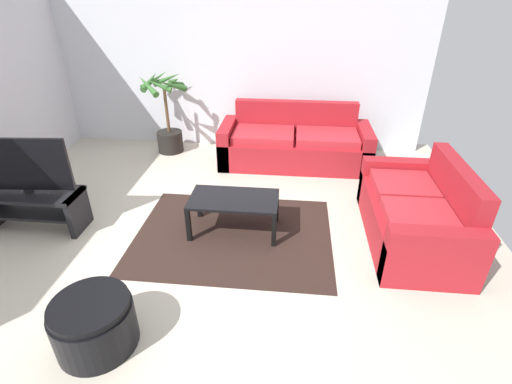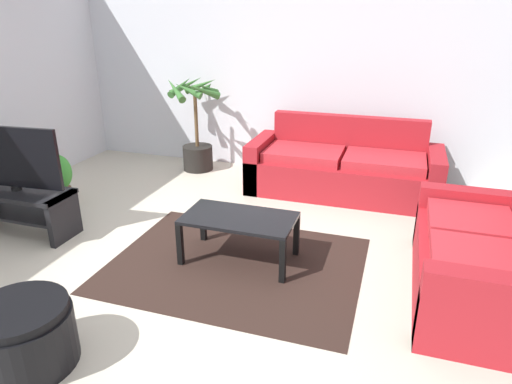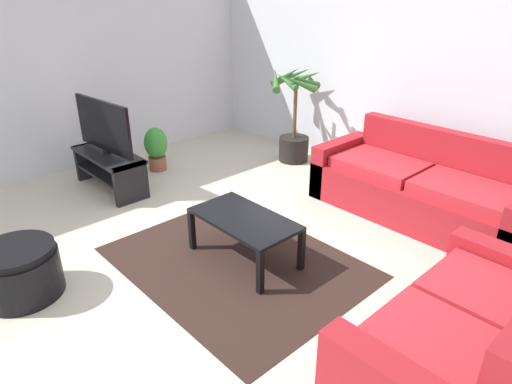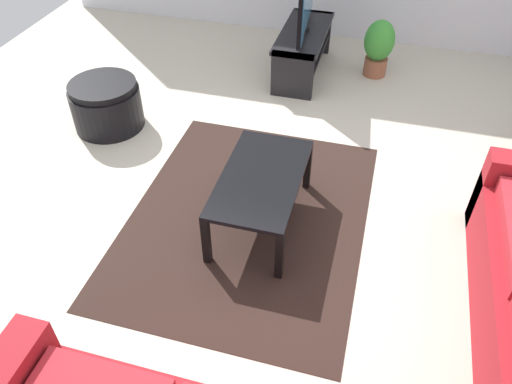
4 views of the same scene
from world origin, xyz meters
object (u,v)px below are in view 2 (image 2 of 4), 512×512
potted_palm (378,188)px  potted_plant_small (214,197)px  tv_stand (123,203)px  coffee_table (265,268)px  couch_main (469,286)px  ottoman (84,238)px  couch_loveseat (326,422)px  tv (119,166)px

potted_palm → potted_plant_small: 2.05m
tv_stand → potted_plant_small: 1.10m
potted_palm → coffee_table: bearing=-47.7°
tv_stand → coffee_table: bearing=30.1°
tv_stand → potted_palm: bearing=82.0°
potted_palm → potted_plant_small: size_ratio=1.60×
couch_main → ottoman: 3.89m
tv_stand → potted_palm: 3.15m
couch_loveseat → potted_plant_small: 3.98m
tv → ottoman: (0.75, -0.43, -0.57)m
potted_palm → ottoman: potted_palm is taller
coffee_table → potted_palm: size_ratio=0.89×
coffee_table → potted_palm: 2.54m
coffee_table → ottoman: bearing=-129.9°
couch_loveseat → tv: 4.31m
tv_stand → ottoman: size_ratio=1.94×
couch_main → coffee_table: size_ratio=2.05×
potted_plant_small → couch_loveseat: bearing=0.4°
tv → potted_plant_small: 1.17m
potted_palm → ottoman: bearing=-85.0°
tv → ottoman: bearing=-30.0°
couch_main → potted_plant_small: size_ratio=2.93×
potted_plant_small → tv: bearing=-98.0°
tv → potted_plant_small: bearing=82.0°
potted_plant_small → ottoman: (0.59, -1.51, -0.16)m
potted_palm → tv: bearing=-98.0°
couch_main → coffee_table: bearing=-113.1°
tv → coffee_table: (2.14, 1.24, -0.47)m
tv → potted_palm: 3.16m
couch_loveseat → potted_plant_small: (-3.98, -0.03, 0.08)m
potted_palm → potted_plant_small: potted_palm is taller
couch_loveseat → ottoman: couch_loveseat is taller
couch_main → tv_stand: size_ratio=1.87×
couch_loveseat → tv_stand: size_ratio=1.43×
couch_main → potted_plant_small: couch_main is taller
couch_loveseat → coffee_table: bearing=176.3°
coffee_table → potted_plant_small: size_ratio=1.43×
couch_main → coffee_table: (-0.69, -1.62, 0.03)m
couch_main → tv: bearing=-134.8°
tv_stand → coffee_table: size_ratio=1.10×
tv_stand → potted_palm: (0.44, 3.12, 0.10)m
couch_loveseat → potted_palm: (-3.70, 2.01, 0.15)m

